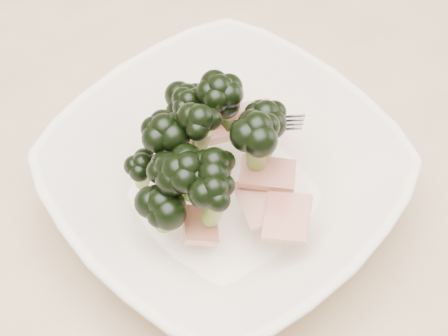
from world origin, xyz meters
The scene contains 2 objects.
dining_table centered at (0.00, 0.00, 0.65)m, with size 1.20×0.80×0.75m.
broccoli_dish centered at (0.10, -0.06, 0.79)m, with size 0.34×0.34×0.13m.
Camera 1 is at (-0.04, -0.31, 1.23)m, focal length 50.00 mm.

